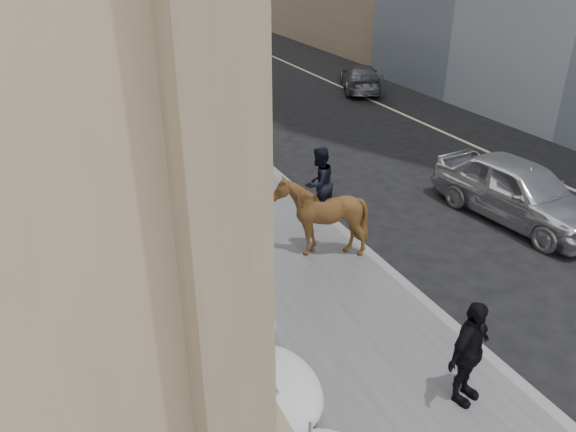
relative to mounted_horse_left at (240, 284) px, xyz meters
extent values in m
plane|color=black|center=(1.25, -2.02, -1.18)|extent=(140.00, 140.00, 0.00)
cube|color=#4B4B4D|center=(1.25, 7.98, -1.12)|extent=(5.00, 80.00, 0.12)
cube|color=slate|center=(3.87, 7.98, -1.12)|extent=(0.24, 80.00, 0.12)
cube|color=#BFB78C|center=(11.75, 7.98, -1.18)|extent=(0.15, 70.00, 0.01)
cube|color=#7B6B4F|center=(-1.00, 17.98, -0.73)|extent=(1.10, 44.00, 0.90)
cylinder|color=silver|center=(-0.55, 17.98, 0.17)|extent=(0.06, 42.00, 0.06)
cube|color=black|center=(-1.45, 10.98, 2.82)|extent=(0.20, 2.20, 4.50)
cube|color=#7B6B4F|center=(16.75, 7.98, 0.82)|extent=(2.00, 80.00, 4.00)
cylinder|color=#2D2D30|center=(4.15, 11.98, 2.82)|extent=(0.18, 0.18, 8.00)
cylinder|color=#2D2D30|center=(4.25, 19.98, 1.82)|extent=(0.20, 0.20, 6.00)
ellipsoid|color=silver|center=(-0.20, -2.02, -0.72)|extent=(1.50, 2.10, 0.68)
ellipsoid|color=silver|center=(-0.15, 1.98, -0.70)|extent=(1.60, 2.20, 0.72)
ellipsoid|color=silver|center=(-0.25, 5.98, -0.74)|extent=(1.40, 2.00, 0.64)
ellipsoid|color=silver|center=(-0.10, 9.98, -0.68)|extent=(1.70, 2.30, 0.76)
ellipsoid|color=silver|center=(-0.20, 13.98, -0.73)|extent=(1.50, 2.10, 0.66)
imported|color=#523818|center=(0.00, -0.01, -0.06)|extent=(1.46, 2.52, 2.00)
imported|color=black|center=(0.00, 0.14, 0.74)|extent=(0.69, 0.51, 1.72)
imported|color=#492F15|center=(2.73, 2.05, -0.07)|extent=(2.18, 2.28, 1.99)
imported|color=black|center=(2.73, 2.20, 0.73)|extent=(1.03, 0.93, 1.72)
imported|color=black|center=(2.69, -3.20, -0.12)|extent=(1.20, 0.81, 1.90)
imported|color=silver|center=(8.61, 1.67, -0.34)|extent=(2.54, 5.17, 1.70)
imported|color=#53555A|center=(12.22, 15.92, -0.54)|extent=(3.44, 4.77, 1.28)
camera|label=1|loc=(-2.84, -8.39, 5.82)|focal=35.00mm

